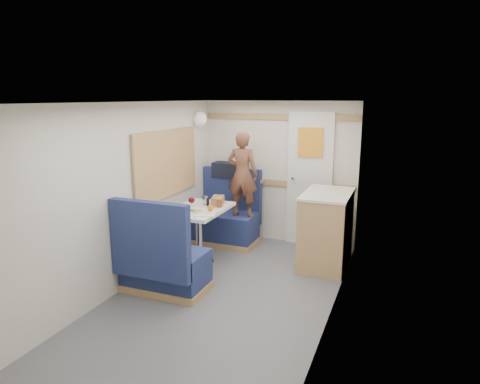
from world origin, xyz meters
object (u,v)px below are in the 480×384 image
at_px(dinette_table, 199,220).
at_px(galley_counter, 326,229).
at_px(beer_glass, 219,204).
at_px(duffel_bag, 229,170).
at_px(person, 242,174).
at_px(orange_fruit, 210,208).
at_px(bench_far, 227,222).
at_px(wine_glass, 192,201).
at_px(bench_near, 163,266).
at_px(cheese_block, 198,210).
at_px(pepper_grinder, 208,202).
at_px(tumbler_right, 205,200).
at_px(bread_loaf, 218,201).
at_px(tumbler_left, 171,209).
at_px(tray, 207,213).
at_px(dome_light, 200,119).

height_order(dinette_table, galley_counter, galley_counter).
bearing_deg(beer_glass, duffel_bag, 106.40).
xyz_separation_m(person, orange_fruit, (-0.06, -0.89, -0.26)).
relative_size(bench_far, wine_glass, 6.25).
bearing_deg(bench_near, orange_fruit, 73.44).
xyz_separation_m(galley_counter, cheese_block, (-1.38, -0.74, 0.29)).
relative_size(beer_glass, pepper_grinder, 1.01).
relative_size(cheese_block, tumbler_right, 0.86).
bearing_deg(dinette_table, galley_counter, 20.54).
distance_m(dinette_table, tumbler_right, 0.29).
height_order(pepper_grinder, bread_loaf, bread_loaf).
bearing_deg(cheese_block, bread_loaf, 81.05).
bearing_deg(bread_loaf, dinette_table, -124.36).
xyz_separation_m(bench_far, duffel_bag, (-0.07, 0.26, 0.71)).
bearing_deg(cheese_block, duffel_bag, 96.87).
bearing_deg(dinette_table, pepper_grinder, 69.41).
bearing_deg(bread_loaf, duffel_bag, 104.04).
xyz_separation_m(cheese_block, tumbler_left, (-0.26, -0.19, 0.03)).
bearing_deg(wine_glass, duffel_bag, 92.22).
bearing_deg(beer_glass, tray, -93.51).
height_order(duffel_bag, pepper_grinder, duffel_bag).
bearing_deg(orange_fruit, bread_loaf, 100.37).
bearing_deg(bench_near, tray, 72.84).
bearing_deg(tumbler_right, wine_glass, -91.85).
xyz_separation_m(dinette_table, bench_far, (-0.00, 0.86, -0.27)).
distance_m(duffel_bag, beer_glass, 1.07).
relative_size(tray, tumbler_left, 2.57).
relative_size(orange_fruit, pepper_grinder, 0.77).
height_order(dinette_table, orange_fruit, orange_fruit).
height_order(bench_near, pepper_grinder, bench_near).
height_order(duffel_bag, wine_glass, duffel_bag).
bearing_deg(cheese_block, dome_light, 114.78).
xyz_separation_m(duffel_bag, orange_fruit, (0.29, -1.25, -0.24)).
distance_m(dome_light, duffel_bag, 0.85).
relative_size(tray, pepper_grinder, 3.27).
relative_size(wine_glass, bread_loaf, 0.66).
height_order(dinette_table, cheese_block, cheese_block).
xyz_separation_m(duffel_bag, cheese_block, (0.16, -1.31, -0.26)).
bearing_deg(cheese_block, dinette_table, 115.40).
xyz_separation_m(dinette_table, wine_glass, (-0.02, -0.14, 0.28)).
distance_m(bench_far, duffel_bag, 0.76).
bearing_deg(galley_counter, bench_near, -136.06).
distance_m(dome_light, beer_glass, 1.37).
height_order(bench_far, tumbler_left, bench_far).
bearing_deg(bench_near, beer_glass, 77.19).
height_order(orange_fruit, bread_loaf, bread_loaf).
bearing_deg(tumbler_left, cheese_block, 35.94).
xyz_separation_m(beer_glass, pepper_grinder, (-0.17, 0.02, -0.00)).
xyz_separation_m(bench_near, person, (0.28, 1.63, 0.73)).
bearing_deg(tray, bread_loaf, 96.62).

